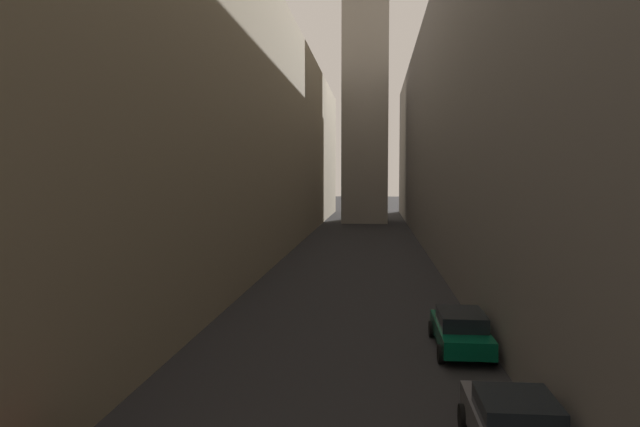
# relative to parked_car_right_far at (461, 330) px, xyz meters

# --- Properties ---
(ground_plane) EXTENTS (264.00, 264.00, 0.00)m
(ground_plane) POSITION_rel_parked_car_right_far_xyz_m (-4.40, 24.16, -0.74)
(ground_plane) COLOR #232326
(building_block_left) EXTENTS (15.81, 108.00, 19.47)m
(building_block_left) POSITION_rel_parked_car_right_far_xyz_m (-17.81, 26.16, 9.00)
(building_block_left) COLOR gray
(building_block_left) RESTS_ON ground
(building_block_right) EXTENTS (15.35, 108.00, 20.07)m
(building_block_right) POSITION_rel_parked_car_right_far_xyz_m (8.78, 26.16, 9.30)
(building_block_right) COLOR slate
(building_block_right) RESTS_ON ground
(parked_car_right_far) EXTENTS (1.90, 4.58, 1.40)m
(parked_car_right_far) POSITION_rel_parked_car_right_far_xyz_m (0.00, 0.00, 0.00)
(parked_car_right_far) COLOR #05472D
(parked_car_right_far) RESTS_ON ground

